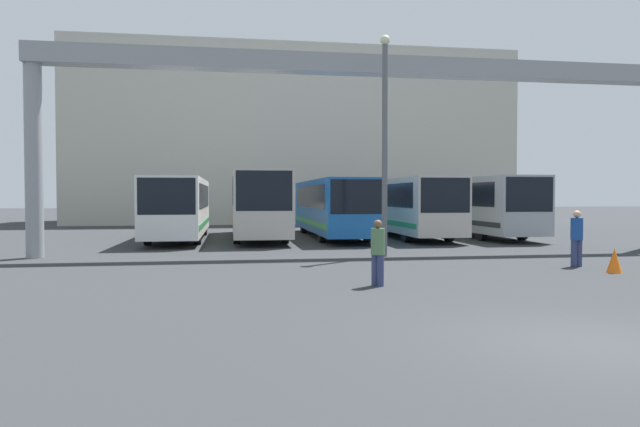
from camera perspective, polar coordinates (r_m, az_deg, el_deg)
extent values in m
plane|color=#2D3033|center=(9.50, 25.92, -11.75)|extent=(200.00, 200.00, 0.00)
cube|color=#B7B2A3|center=(49.91, -2.77, 7.29)|extent=(35.41, 12.00, 13.98)
cylinder|color=gray|center=(22.49, -26.71, 4.70)|extent=(0.60, 0.60, 6.83)
cube|color=gray|center=(22.59, 5.07, 14.52)|extent=(24.91, 0.80, 0.70)
cube|color=silver|center=(29.34, -13.92, 0.74)|extent=(2.50, 11.12, 2.68)
cube|color=black|center=(23.83, -15.09, 1.68)|extent=(2.30, 0.06, 1.50)
cube|color=black|center=(29.34, -13.92, 1.70)|extent=(2.53, 9.45, 1.12)
cube|color=#268C4C|center=(29.37, -13.90, -0.93)|extent=(2.53, 10.57, 0.24)
cylinder|color=black|center=(26.42, -16.84, -1.97)|extent=(0.28, 1.01, 1.01)
cylinder|color=black|center=(26.21, -12.12, -1.96)|extent=(0.28, 1.01, 1.01)
cylinder|color=black|center=(32.59, -15.33, -1.26)|extent=(0.28, 1.01, 1.01)
cylinder|color=black|center=(32.42, -11.50, -1.25)|extent=(0.28, 1.01, 1.01)
cube|color=beige|center=(29.39, -6.23, 1.09)|extent=(2.54, 11.38, 2.99)
cube|color=black|center=(23.73, -5.60, 2.28)|extent=(2.34, 0.06, 1.68)
cube|color=black|center=(29.39, -6.23, 2.18)|extent=(2.57, 9.68, 1.26)
cube|color=orange|center=(29.42, -6.22, -0.77)|extent=(2.57, 10.81, 0.24)
cylinder|color=black|center=(26.23, -8.32, -1.96)|extent=(0.28, 0.99, 0.99)
cylinder|color=black|center=(26.34, -3.48, -1.92)|extent=(0.28, 0.99, 0.99)
cylinder|color=black|center=(32.59, -8.43, -1.23)|extent=(0.28, 0.99, 0.99)
cylinder|color=black|center=(32.68, -4.53, -1.21)|extent=(0.28, 0.99, 0.99)
cube|color=#1959A5|center=(30.25, 1.21, 0.79)|extent=(2.51, 12.23, 2.65)
cube|color=black|center=(24.27, 3.73, 1.69)|extent=(2.31, 0.06, 1.48)
cube|color=black|center=(30.25, 1.21, 1.71)|extent=(2.54, 10.39, 1.11)
cube|color=#268C4C|center=(30.28, 1.20, -0.81)|extent=(2.54, 11.62, 0.24)
cylinder|color=black|center=(26.74, 0.18, -1.85)|extent=(0.28, 1.00, 1.00)
cylinder|color=black|center=(27.17, 4.74, -1.80)|extent=(0.28, 1.00, 1.00)
cylinder|color=black|center=(33.51, -1.66, -1.12)|extent=(0.28, 1.00, 1.00)
cylinder|color=black|center=(33.86, 2.01, -1.09)|extent=(0.28, 1.00, 1.00)
cube|color=beige|center=(30.23, 8.91, 0.86)|extent=(2.44, 10.23, 2.74)
cube|color=black|center=(25.42, 12.42, 1.80)|extent=(2.25, 0.06, 1.53)
cube|color=black|center=(30.23, 8.91, 1.81)|extent=(2.47, 8.70, 1.15)
cube|color=#268C4C|center=(30.26, 8.90, -0.80)|extent=(2.47, 9.72, 0.24)
cylinder|color=black|center=(27.23, 8.61, -1.72)|extent=(0.28, 1.08, 1.08)
cylinder|color=black|center=(27.94, 12.77, -1.66)|extent=(0.28, 1.08, 1.08)
cylinder|color=black|center=(32.73, 5.59, -1.13)|extent=(0.28, 1.08, 1.08)
cylinder|color=black|center=(33.32, 9.13, -1.09)|extent=(0.28, 1.08, 1.08)
cube|color=#999EA5|center=(32.40, 15.11, 0.92)|extent=(2.46, 11.86, 2.79)
cube|color=black|center=(27.10, 20.20, 1.81)|extent=(2.26, 0.06, 1.56)
cube|color=black|center=(32.40, 15.12, 1.83)|extent=(2.49, 10.08, 1.17)
cube|color=black|center=(32.42, 15.10, -0.66)|extent=(2.49, 11.26, 0.24)
cylinder|color=black|center=(28.98, 15.83, -1.70)|extent=(0.28, 0.94, 0.94)
cylinder|color=black|center=(29.94, 19.55, -1.63)|extent=(0.28, 0.94, 0.94)
cylinder|color=black|center=(35.11, 11.29, -1.07)|extent=(0.28, 0.94, 0.94)
cylinder|color=black|center=(35.91, 14.50, -1.03)|extent=(0.28, 0.94, 0.94)
cylinder|color=navy|center=(14.01, 5.53, -5.65)|extent=(0.18, 0.18, 0.77)
cylinder|color=navy|center=(13.93, 6.05, -5.70)|extent=(0.18, 0.18, 0.77)
cylinder|color=#4C724C|center=(13.90, 5.80, -2.80)|extent=(0.34, 0.34, 0.64)
sphere|color=brown|center=(13.87, 5.80, -1.06)|extent=(0.21, 0.21, 0.21)
cylinder|color=navy|center=(19.35, 24.06, -3.66)|extent=(0.19, 0.19, 0.83)
cylinder|color=navy|center=(19.43, 24.47, -3.64)|extent=(0.19, 0.19, 0.83)
cylinder|color=navy|center=(19.34, 24.29, -1.41)|extent=(0.36, 0.36, 0.69)
sphere|color=tan|center=(19.32, 24.31, -0.06)|extent=(0.22, 0.22, 0.22)
cone|color=orange|center=(18.29, 27.36, -4.20)|extent=(0.42, 0.42, 0.70)
cylinder|color=#595B60|center=(20.74, 6.49, 6.23)|extent=(0.20, 0.20, 7.62)
sphere|color=beige|center=(21.42, 6.53, 16.85)|extent=(0.36, 0.36, 0.36)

